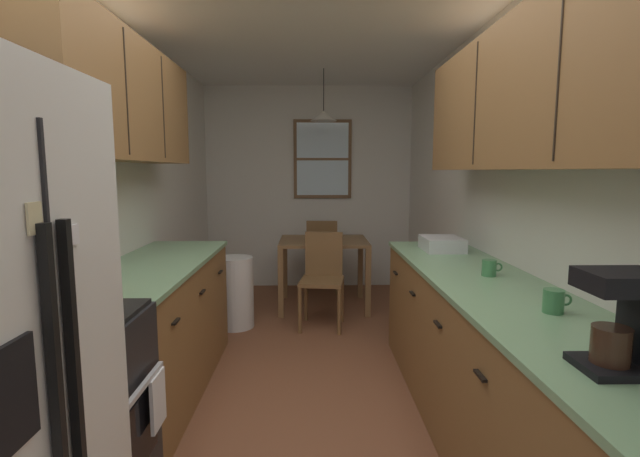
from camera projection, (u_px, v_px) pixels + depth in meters
The scene contains 24 objects.
ground_plane at pixel (307, 372), 3.40m from camera, with size 12.00×12.00×0.00m, color brown.
wall_left at pixel (116, 202), 3.21m from camera, with size 0.10×9.00×2.55m, color silver.
wall_right at pixel (495, 201), 3.26m from camera, with size 0.10×9.00×2.55m, color silver.
wall_back at pixel (309, 188), 5.86m from camera, with size 4.40×0.10×2.55m, color silver.
ceiling_slab at pixel (306, 7), 3.07m from camera, with size 4.40×9.00×0.08m, color white.
stove_range at pixel (57, 427), 1.83m from camera, with size 0.66×0.60×1.10m.
microwave_over_range at pixel (2, 118), 1.67m from camera, with size 0.39×0.58×0.31m.
counter_left at pixel (157, 329), 3.03m from camera, with size 0.64×1.81×0.90m.
upper_cabinets_left at pixel (120, 101), 2.79m from camera, with size 0.33×1.89×0.74m.
counter_right at pixel (495, 369), 2.41m from camera, with size 0.64×3.02×0.90m.
upper_cabinets_right at pixel (542, 91), 2.18m from camera, with size 0.33×2.70×0.75m.
dining_table at pixel (324, 250), 4.97m from camera, with size 0.95×0.79×0.75m.
dining_chair_near at pixel (323, 275), 4.38m from camera, with size 0.45×0.45×0.90m.
dining_chair_far at pixel (322, 252), 5.58m from camera, with size 0.43×0.43×0.90m.
pendant_light at pixel (324, 116), 4.78m from camera, with size 0.28×0.28×0.53m.
back_window at pixel (323, 159), 5.75m from camera, with size 0.73×0.05×0.98m.
trash_bin at pixel (235, 292), 4.35m from camera, with size 0.35×0.35×0.68m, color white.
storage_canister at pixel (103, 271), 2.25m from camera, with size 0.13×0.13×0.20m.
dish_towel at pixel (158, 400), 1.98m from camera, with size 0.02×0.16×0.24m, color white.
coffee_maker at pixel (629, 319), 1.34m from camera, with size 0.22×0.18×0.30m.
mug_by_coffeemaker at pixel (489, 268), 2.58m from camera, with size 0.12×0.08×0.09m.
mug_spare at pixel (554, 301), 1.91m from camera, with size 0.12×0.08×0.10m.
dish_rack at pixel (442, 244), 3.41m from camera, with size 0.28×0.34×0.10m, color silver.
table_serving_bowl at pixel (333, 236), 5.01m from camera, with size 0.18×0.18×0.06m, color #E0D14C.
Camera 1 is at (0.03, -2.23, 1.49)m, focal length 25.56 mm.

